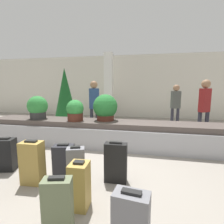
% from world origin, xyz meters
% --- Properties ---
extents(ground_plane, '(18.00, 18.00, 0.00)m').
position_xyz_m(ground_plane, '(0.00, 0.00, 0.00)').
color(ground_plane, gray).
extents(back_wall, '(18.00, 0.06, 3.20)m').
position_xyz_m(back_wall, '(0.00, 6.40, 1.60)').
color(back_wall, beige).
rests_on(back_wall, ground_plane).
extents(carousel, '(7.29, 0.93, 0.69)m').
position_xyz_m(carousel, '(0.00, 1.68, 0.33)').
color(carousel, '#9E9EA3').
rests_on(carousel, ground_plane).
extents(pillar, '(0.39, 0.39, 3.20)m').
position_xyz_m(pillar, '(-0.96, 5.53, 1.60)').
color(pillar, silver).
rests_on(pillar, ground_plane).
extents(suitcase_0, '(0.35, 0.25, 0.67)m').
position_xyz_m(suitcase_0, '(-0.01, -1.24, 0.32)').
color(suitcase_0, '#5B6647').
rests_on(suitcase_0, ground_plane).
extents(suitcase_1, '(0.38, 0.18, 0.71)m').
position_xyz_m(suitcase_1, '(0.43, -0.07, 0.34)').
color(suitcase_1, black).
rests_on(suitcase_1, ground_plane).
extents(suitcase_2, '(0.38, 0.28, 0.66)m').
position_xyz_m(suitcase_2, '(-0.46, -0.20, 0.32)').
color(suitcase_2, '#232328').
rests_on(suitcase_2, ground_plane).
extents(suitcase_3, '(0.42, 0.28, 0.54)m').
position_xyz_m(suitcase_3, '(0.79, -1.14, 0.26)').
color(suitcase_3, slate).
rests_on(suitcase_3, ground_plane).
extents(suitcase_4, '(0.31, 0.25, 0.72)m').
position_xyz_m(suitcase_4, '(-0.13, -0.45, 0.35)').
color(suitcase_4, slate).
rests_on(suitcase_4, ground_plane).
extents(suitcase_5, '(0.40, 0.33, 0.65)m').
position_xyz_m(suitcase_5, '(-1.75, -0.08, 0.31)').
color(suitcase_5, black).
rests_on(suitcase_5, ground_plane).
extents(suitcase_7, '(0.36, 0.25, 0.75)m').
position_xyz_m(suitcase_7, '(-0.93, -0.40, 0.36)').
color(suitcase_7, '#A3843D').
rests_on(suitcase_7, ground_plane).
extents(suitcase_8, '(0.26, 0.28, 0.66)m').
position_xyz_m(suitcase_8, '(0.07, -0.81, 0.32)').
color(suitcase_8, '#A3843D').
rests_on(suitcase_8, ground_plane).
extents(potted_plant_0, '(0.67, 0.67, 0.72)m').
position_xyz_m(potted_plant_0, '(-0.21, 1.77, 1.04)').
color(potted_plant_0, '#4C2319').
rests_on(potted_plant_0, carousel).
extents(potted_plant_1, '(0.57, 0.57, 0.66)m').
position_xyz_m(potted_plant_1, '(-2.17, 1.61, 1.02)').
color(potted_plant_1, '#2D2D2D').
rests_on(potted_plant_1, carousel).
extents(potted_plant_2, '(0.47, 0.47, 0.57)m').
position_xyz_m(potted_plant_2, '(-0.99, 1.55, 0.97)').
color(potted_plant_2, '#4C2319').
rests_on(potted_plant_2, carousel).
extents(traveler_0, '(0.36, 0.26, 1.68)m').
position_xyz_m(traveler_0, '(1.94, 3.99, 1.00)').
color(traveler_0, '#282833').
rests_on(traveler_0, ground_plane).
extents(traveler_1, '(0.36, 0.34, 1.81)m').
position_xyz_m(traveler_1, '(2.56, 2.71, 1.10)').
color(traveler_1, '#282833').
rests_on(traveler_1, ground_plane).
extents(traveler_2, '(0.37, 0.30, 1.80)m').
position_xyz_m(traveler_2, '(-0.87, 2.86, 1.09)').
color(traveler_2, '#282833').
rests_on(traveler_2, ground_plane).
extents(decorated_tree, '(0.95, 0.95, 2.35)m').
position_xyz_m(decorated_tree, '(-2.38, 3.76, 1.26)').
color(decorated_tree, '#4C331E').
rests_on(decorated_tree, ground_plane).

